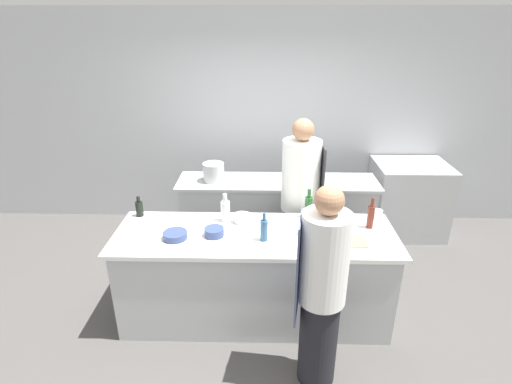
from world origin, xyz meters
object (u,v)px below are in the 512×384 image
at_px(chef_at_stove, 300,202).
at_px(cup, 377,215).
at_px(bottle_olive_oil, 309,206).
at_px(bottle_water, 307,226).
at_px(stockpot, 214,172).
at_px(oven_range, 408,199).
at_px(bottle_wine, 225,210).
at_px(bottle_cooking_oil, 371,216).
at_px(bottle_sauce, 139,208).
at_px(bowl_mixing_large, 242,218).
at_px(bowl_ceramic_blue, 175,235).
at_px(chef_at_prep_near, 321,291).
at_px(bottle_vinegar, 264,229).
at_px(bowl_prep_small, 214,232).

relative_size(chef_at_stove, cup, 18.91).
bearing_deg(bottle_olive_oil, bottle_water, -98.15).
distance_m(bottle_water, stockpot, 1.59).
height_order(chef_at_stove, stockpot, chef_at_stove).
bearing_deg(oven_range, bottle_wine, -146.95).
bearing_deg(bottle_wine, bottle_cooking_oil, -4.57).
distance_m(chef_at_stove, bottle_wine, 0.88).
xyz_separation_m(chef_at_stove, bottle_sauce, (-1.58, -0.38, 0.09)).
bearing_deg(bowl_mixing_large, bowl_ceramic_blue, -149.84).
distance_m(bottle_olive_oil, bottle_water, 0.35).
xyz_separation_m(chef_at_prep_near, bottle_olive_oil, (0.00, 1.07, 0.17)).
bearing_deg(chef_at_prep_near, bottle_cooking_oil, -23.29).
height_order(chef_at_stove, bottle_sauce, chef_at_stove).
distance_m(bowl_ceramic_blue, cup, 1.90).
bearing_deg(bowl_mixing_large, bottle_wine, 174.84).
bearing_deg(bowl_ceramic_blue, bottle_water, 4.38).
bearing_deg(bottle_vinegar, chef_at_prep_near, -56.03).
xyz_separation_m(bowl_prep_small, cup, (1.52, 0.35, 0.01)).
relative_size(chef_at_stove, stockpot, 7.16).
height_order(bottle_vinegar, bowl_prep_small, bottle_vinegar).
relative_size(oven_range, bottle_cooking_oil, 3.20).
height_order(chef_at_prep_near, chef_at_stove, chef_at_stove).
relative_size(bottle_cooking_oil, bottle_sauce, 1.47).
xyz_separation_m(bowl_ceramic_blue, cup, (1.85, 0.41, 0.02)).
bearing_deg(bottle_sauce, bottle_wine, -5.61).
distance_m(oven_range, bottle_water, 2.35).
bearing_deg(bowl_mixing_large, cup, 3.57).
xyz_separation_m(chef_at_stove, bowl_ceramic_blue, (-1.15, -0.80, 0.04)).
bearing_deg(chef_at_stove, bowl_mixing_large, -53.72).
height_order(oven_range, bowl_ceramic_blue, bowl_ceramic_blue).
bearing_deg(bowl_ceramic_blue, bottle_vinegar, -0.84).
xyz_separation_m(bottle_water, bowl_prep_small, (-0.81, -0.03, -0.05)).
height_order(bottle_water, cup, bottle_water).
height_order(bowl_prep_small, cup, cup).
relative_size(oven_range, bowl_mixing_large, 5.42).
height_order(bottle_cooking_oil, bowl_ceramic_blue, bottle_cooking_oil).
height_order(bottle_vinegar, bottle_cooking_oil, bottle_cooking_oil).
xyz_separation_m(bottle_olive_oil, bowl_ceramic_blue, (-1.20, -0.43, -0.08)).
bearing_deg(bowl_prep_small, bottle_water, 2.30).
distance_m(bottle_vinegar, bowl_mixing_large, 0.40).
relative_size(bottle_olive_oil, bottle_wine, 1.06).
relative_size(bottle_vinegar, stockpot, 1.06).
distance_m(bowl_ceramic_blue, stockpot, 1.36).
xyz_separation_m(chef_at_prep_near, bowl_ceramic_blue, (-1.19, 0.64, 0.09)).
relative_size(bottle_sauce, cup, 2.18).
bearing_deg(bottle_water, chef_at_stove, 89.76).
height_order(bowl_prep_small, stockpot, stockpot).
distance_m(chef_at_stove, bottle_olive_oil, 0.40).
bearing_deg(bowl_mixing_large, bottle_olive_oil, 9.39).
bearing_deg(chef_at_prep_near, bottle_water, 12.41).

